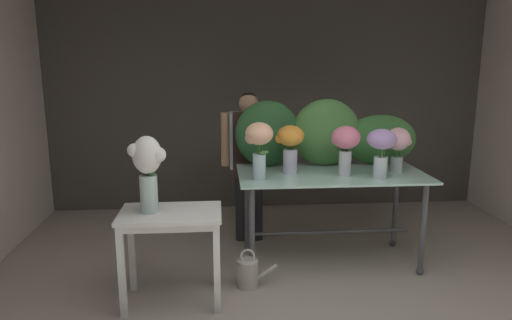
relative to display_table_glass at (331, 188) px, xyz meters
name	(u,v)px	position (x,y,z in m)	size (l,w,h in m)	color
ground_plane	(287,261)	(-0.40, 0.05, -0.73)	(7.94, 7.94, 0.00)	#9E9384
wall_back	(268,95)	(-0.40, 1.85, 0.72)	(5.61, 0.12, 2.89)	#4C4742
display_table_glass	(331,188)	(0.00, 0.00, 0.00)	(1.72, 0.87, 0.88)	#A9D7C8
side_table_white	(171,225)	(-1.41, -0.63, -0.09)	(0.78, 0.51, 0.75)	white
florist	(249,152)	(-0.72, 0.63, 0.23)	(0.58, 0.24, 1.57)	#232328
foliage_backdrop	(325,135)	(0.00, 0.32, 0.45)	(1.79, 0.31, 0.65)	#28562D
vase_sunset_ranunculus	(290,144)	(-0.39, 0.02, 0.42)	(0.26, 0.25, 0.44)	silver
vase_lilac_peonies	(382,146)	(0.38, -0.23, 0.43)	(0.26, 0.26, 0.44)	silver
vase_peach_freesia	(259,143)	(-0.69, -0.19, 0.47)	(0.24, 0.24, 0.50)	silver
vase_rosy_tulips	(345,144)	(0.09, -0.12, 0.44)	(0.25, 0.25, 0.45)	silver
vase_blush_hydrangea	(398,144)	(0.61, -0.01, 0.41)	(0.24, 0.22, 0.41)	silver
vase_white_roses_tall	(148,168)	(-1.57, -0.64, 0.37)	(0.29, 0.22, 0.59)	silver
watering_can	(248,273)	(-0.80, -0.45, -0.60)	(0.35, 0.18, 0.34)	#B7B2A8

